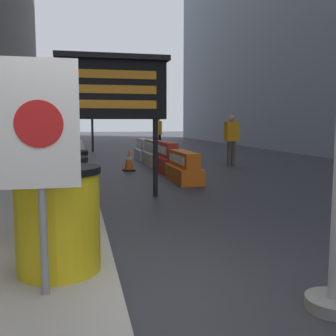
# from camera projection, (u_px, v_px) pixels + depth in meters

# --- Properties ---
(ground_plane) EXTENTS (120.00, 120.00, 0.00)m
(ground_plane) POSITION_uv_depth(u_px,v_px,m) (120.00, 301.00, 3.33)
(ground_plane) COLOR #2D2D33
(barrel_drum_foreground) EXTENTS (0.77, 0.77, 0.95)m
(barrel_drum_foreground) POSITION_uv_depth(u_px,v_px,m) (58.00, 219.00, 3.53)
(barrel_drum_foreground) COLOR yellow
(barrel_drum_foreground) RESTS_ON sidewalk_left
(barrel_drum_middle) EXTENTS (0.77, 0.77, 0.95)m
(barrel_drum_middle) POSITION_uv_depth(u_px,v_px,m) (54.00, 199.00, 4.47)
(barrel_drum_middle) COLOR yellow
(barrel_drum_middle) RESTS_ON sidewalk_left
(barrel_drum_back) EXTENTS (0.77, 0.77, 0.95)m
(barrel_drum_back) POSITION_uv_depth(u_px,v_px,m) (60.00, 185.00, 5.44)
(barrel_drum_back) COLOR yellow
(barrel_drum_back) RESTS_ON sidewalk_left
(warning_sign) EXTENTS (0.59, 0.08, 1.81)m
(warning_sign) POSITION_uv_depth(u_px,v_px,m) (40.00, 139.00, 2.94)
(warning_sign) COLOR gray
(warning_sign) RESTS_ON sidewalk_left
(message_board) EXTENTS (2.19, 0.36, 2.80)m
(message_board) POSITION_uv_depth(u_px,v_px,m) (113.00, 90.00, 7.62)
(message_board) COLOR black
(message_board) RESTS_ON ground_plane
(jersey_barrier_orange_far) EXTENTS (0.59, 1.81, 0.78)m
(jersey_barrier_orange_far) POSITION_uv_depth(u_px,v_px,m) (183.00, 168.00, 10.02)
(jersey_barrier_orange_far) COLOR orange
(jersey_barrier_orange_far) RESTS_ON ground_plane
(jersey_barrier_red_striped) EXTENTS (0.53, 1.71, 0.92)m
(jersey_barrier_red_striped) POSITION_uv_depth(u_px,v_px,m) (166.00, 159.00, 11.93)
(jersey_barrier_red_striped) COLOR red
(jersey_barrier_red_striped) RESTS_ON ground_plane
(jersey_barrier_cream) EXTENTS (0.54, 1.82, 0.88)m
(jersey_barrier_cream) POSITION_uv_depth(u_px,v_px,m) (153.00, 154.00, 13.99)
(jersey_barrier_cream) COLOR beige
(jersey_barrier_cream) RESTS_ON ground_plane
(jersey_barrier_white) EXTENTS (0.59, 1.69, 0.83)m
(jersey_barrier_white) POSITION_uv_depth(u_px,v_px,m) (144.00, 151.00, 15.94)
(jersey_barrier_white) COLOR silver
(jersey_barrier_white) RESTS_ON ground_plane
(traffic_cone_near) EXTENTS (0.37, 0.37, 0.67)m
(traffic_cone_near) POSITION_uv_depth(u_px,v_px,m) (129.00, 160.00, 12.24)
(traffic_cone_near) COLOR black
(traffic_cone_near) RESTS_ON ground_plane
(traffic_light_near_curb) EXTENTS (0.28, 0.45, 3.70)m
(traffic_light_near_curb) POSITION_uv_depth(u_px,v_px,m) (92.00, 99.00, 20.02)
(traffic_light_near_curb) COLOR #2D2D30
(traffic_light_near_curb) RESTS_ON ground_plane
(pedestrian_worker) EXTENTS (0.49, 0.34, 1.76)m
(pedestrian_worker) POSITION_uv_depth(u_px,v_px,m) (232.00, 136.00, 13.66)
(pedestrian_worker) COLOR #514C42
(pedestrian_worker) RESTS_ON ground_plane
(pedestrian_passerby) EXTENTS (0.31, 0.48, 1.81)m
(pedestrian_passerby) POSITION_uv_depth(u_px,v_px,m) (158.00, 131.00, 20.11)
(pedestrian_passerby) COLOR #23283D
(pedestrian_passerby) RESTS_ON ground_plane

